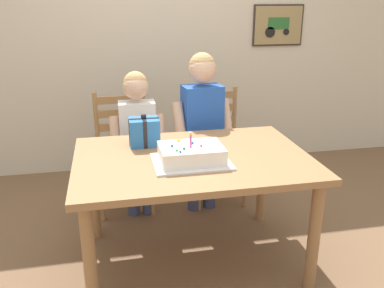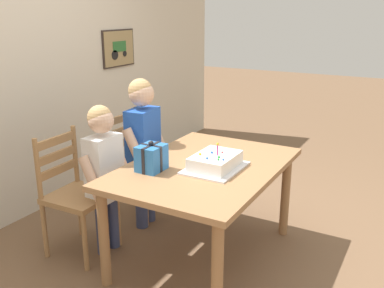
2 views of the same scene
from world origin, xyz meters
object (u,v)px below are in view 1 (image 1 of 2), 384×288
Objects in this scene: child_younger at (138,131)px; chair_left at (123,151)px; gift_box_red_large at (144,132)px; child_older at (202,118)px; birthday_cake at (191,155)px; dining_table at (193,170)px; chair_right at (216,144)px.

chair_left is at bearing 118.48° from child_younger.
child_younger reaches higher than gift_box_red_large.
gift_box_red_large is at bearing -78.64° from chair_left.
child_older reaches higher than chair_left.
birthday_cake is at bearing -69.88° from chair_left.
chair_left is (-0.36, 0.97, -0.30)m from birthday_cake.
chair_left is (-0.38, 0.88, -0.16)m from dining_table.
child_older is at bearing -130.04° from chair_right.
gift_box_red_large is (-0.26, 0.27, 0.18)m from dining_table.
chair_left is at bearing -180.00° from chair_right.
birthday_cake is 0.43m from gift_box_red_large.
gift_box_red_large is at bearing -88.05° from child_younger.
chair_right is at bearing 0.00° from chair_left.
dining_table is 0.41m from gift_box_red_large.
gift_box_red_large is at bearing 134.31° from dining_table.
chair_left is 0.74× the size of child_older.
chair_right is at bearing 66.35° from dining_table.
gift_box_red_large is 0.63m from child_older.
gift_box_red_large reaches higher than chair_left.
chair_right is (0.77, 0.00, 0.00)m from chair_left.
gift_box_red_large is 0.23× the size of chair_right.
dining_table is 1.52× the size of chair_right.
gift_box_red_large reaches higher than birthday_cake.
child_younger reaches higher than birthday_cake.
child_younger is at bearing -163.15° from chair_right.
chair_left and chair_right have the same top height.
child_older is at bearing 40.56° from gift_box_red_large.
child_younger is (-0.49, 0.00, -0.07)m from child_older.
chair_right is 0.72m from child_younger.
gift_box_red_large reaches higher than dining_table.
child_younger is (-0.25, 0.77, -0.08)m from birthday_cake.
chair_left is 1.00× the size of chair_right.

